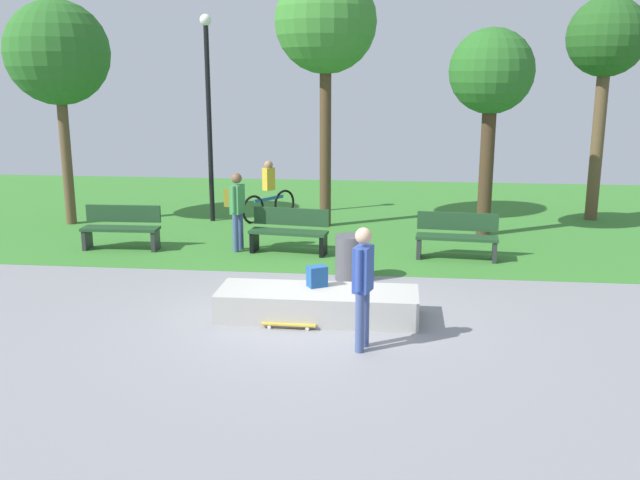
{
  "coord_description": "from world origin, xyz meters",
  "views": [
    {
      "loc": [
        1.26,
        -10.01,
        3.63
      ],
      "look_at": [
        0.1,
        0.37,
        1.14
      ],
      "focal_mm": 39.55,
      "sensor_mm": 36.0,
      "label": 1
    }
  ],
  "objects_px": {
    "skater_performing_trick": "(363,279)",
    "park_bench_far_left": "(122,227)",
    "skateboard_by_ledge": "(289,323)",
    "pedestrian_with_backpack": "(236,205)",
    "park_bench_by_oak": "(289,230)",
    "tree_tall_oak": "(58,54)",
    "tree_leaning_ash": "(491,76)",
    "backpack_on_ledge": "(317,276)",
    "lamp_post": "(208,101)",
    "tree_slender_maple": "(326,24)",
    "trash_bin": "(351,258)",
    "cyclist_on_bicycle": "(269,195)",
    "tree_broad_elm": "(606,42)",
    "concrete_ledge": "(318,304)",
    "park_bench_near_lamppost": "(457,235)"
  },
  "relations": [
    {
      "from": "park_bench_by_oak",
      "to": "tree_tall_oak",
      "type": "xyz_separation_m",
      "value": [
        -5.77,
        2.24,
        3.56
      ]
    },
    {
      "from": "tree_slender_maple",
      "to": "lamp_post",
      "type": "bearing_deg",
      "value": 174.31
    },
    {
      "from": "park_bench_by_oak",
      "to": "tree_leaning_ash",
      "type": "xyz_separation_m",
      "value": [
        4.15,
        2.11,
        3.08
      ]
    },
    {
      "from": "park_bench_far_left",
      "to": "cyclist_on_bicycle",
      "type": "relative_size",
      "value": 1.06
    },
    {
      "from": "concrete_ledge",
      "to": "tree_leaning_ash",
      "type": "height_order",
      "value": "tree_leaning_ash"
    },
    {
      "from": "tree_leaning_ash",
      "to": "park_bench_by_oak",
      "type": "bearing_deg",
      "value": -153.07
    },
    {
      "from": "skateboard_by_ledge",
      "to": "tree_tall_oak",
      "type": "height_order",
      "value": "tree_tall_oak"
    },
    {
      "from": "skateboard_by_ledge",
      "to": "park_bench_near_lamppost",
      "type": "height_order",
      "value": "park_bench_near_lamppost"
    },
    {
      "from": "park_bench_near_lamppost",
      "to": "skateboard_by_ledge",
      "type": "bearing_deg",
      "value": -122.7
    },
    {
      "from": "skater_performing_trick",
      "to": "pedestrian_with_backpack",
      "type": "distance_m",
      "value": 5.84
    },
    {
      "from": "backpack_on_ledge",
      "to": "tree_leaning_ash",
      "type": "xyz_separation_m",
      "value": [
        3.15,
        5.79,
        2.96
      ]
    },
    {
      "from": "tree_tall_oak",
      "to": "cyclist_on_bicycle",
      "type": "distance_m",
      "value": 5.94
    },
    {
      "from": "tree_slender_maple",
      "to": "skater_performing_trick",
      "type": "bearing_deg",
      "value": -80.42
    },
    {
      "from": "park_bench_by_oak",
      "to": "cyclist_on_bicycle",
      "type": "relative_size",
      "value": 1.08
    },
    {
      "from": "tree_tall_oak",
      "to": "pedestrian_with_backpack",
      "type": "height_order",
      "value": "tree_tall_oak"
    },
    {
      "from": "skateboard_by_ledge",
      "to": "cyclist_on_bicycle",
      "type": "xyz_separation_m",
      "value": [
        -1.69,
        7.64,
        0.57
      ]
    },
    {
      "from": "park_bench_far_left",
      "to": "tree_leaning_ash",
      "type": "bearing_deg",
      "value": 15.76
    },
    {
      "from": "skateboard_by_ledge",
      "to": "pedestrian_with_backpack",
      "type": "relative_size",
      "value": 0.49
    },
    {
      "from": "park_bench_far_left",
      "to": "lamp_post",
      "type": "xyz_separation_m",
      "value": [
        1.14,
        3.03,
        2.48
      ]
    },
    {
      "from": "skater_performing_trick",
      "to": "park_bench_far_left",
      "type": "bearing_deg",
      "value": 136.92
    },
    {
      "from": "park_bench_near_lamppost",
      "to": "tree_tall_oak",
      "type": "bearing_deg",
      "value": 165.65
    },
    {
      "from": "skater_performing_trick",
      "to": "park_bench_far_left",
      "type": "relative_size",
      "value": 1.04
    },
    {
      "from": "lamp_post",
      "to": "trash_bin",
      "type": "bearing_deg",
      "value": -51.27
    },
    {
      "from": "skateboard_by_ledge",
      "to": "cyclist_on_bicycle",
      "type": "distance_m",
      "value": 7.84
    },
    {
      "from": "lamp_post",
      "to": "backpack_on_ledge",
      "type": "bearing_deg",
      "value": -62.84
    },
    {
      "from": "park_bench_far_left",
      "to": "park_bench_by_oak",
      "type": "relative_size",
      "value": 0.98
    },
    {
      "from": "concrete_ledge",
      "to": "pedestrian_with_backpack",
      "type": "distance_m",
      "value": 4.53
    },
    {
      "from": "tree_leaning_ash",
      "to": "tree_broad_elm",
      "type": "bearing_deg",
      "value": 35.62
    },
    {
      "from": "lamp_post",
      "to": "pedestrian_with_backpack",
      "type": "relative_size",
      "value": 3.04
    },
    {
      "from": "tree_broad_elm",
      "to": "skateboard_by_ledge",
      "type": "bearing_deg",
      "value": -126.88
    },
    {
      "from": "park_bench_far_left",
      "to": "tree_leaning_ash",
      "type": "distance_m",
      "value": 8.58
    },
    {
      "from": "park_bench_far_left",
      "to": "park_bench_by_oak",
      "type": "distance_m",
      "value": 3.55
    },
    {
      "from": "backpack_on_ledge",
      "to": "pedestrian_with_backpack",
      "type": "bearing_deg",
      "value": 89.3
    },
    {
      "from": "park_bench_by_oak",
      "to": "lamp_post",
      "type": "xyz_separation_m",
      "value": [
        -2.41,
        2.97,
        2.48
      ]
    },
    {
      "from": "tree_leaning_ash",
      "to": "backpack_on_ledge",
      "type": "bearing_deg",
      "value": -118.59
    },
    {
      "from": "park_bench_by_oak",
      "to": "tree_slender_maple",
      "type": "height_order",
      "value": "tree_slender_maple"
    },
    {
      "from": "park_bench_far_left",
      "to": "trash_bin",
      "type": "xyz_separation_m",
      "value": [
        4.94,
        -1.71,
        -0.08
      ]
    },
    {
      "from": "skateboard_by_ledge",
      "to": "tree_tall_oak",
      "type": "bearing_deg",
      "value": 134.38
    },
    {
      "from": "cyclist_on_bicycle",
      "to": "tree_leaning_ash",
      "type": "bearing_deg",
      "value": -12.95
    },
    {
      "from": "skateboard_by_ledge",
      "to": "skater_performing_trick",
      "type": "bearing_deg",
      "value": -32.37
    },
    {
      "from": "backpack_on_ledge",
      "to": "park_bench_by_oak",
      "type": "distance_m",
      "value": 3.81
    },
    {
      "from": "park_bench_by_oak",
      "to": "cyclist_on_bicycle",
      "type": "distance_m",
      "value": 3.46
    },
    {
      "from": "skater_performing_trick",
      "to": "park_bench_near_lamppost",
      "type": "bearing_deg",
      "value": 71.82
    },
    {
      "from": "backpack_on_ledge",
      "to": "pedestrian_with_backpack",
      "type": "xyz_separation_m",
      "value": [
        -2.11,
        3.73,
        0.38
      ]
    },
    {
      "from": "tree_leaning_ash",
      "to": "trash_bin",
      "type": "relative_size",
      "value": 5.68
    },
    {
      "from": "skateboard_by_ledge",
      "to": "lamp_post",
      "type": "bearing_deg",
      "value": 112.83
    },
    {
      "from": "skater_performing_trick",
      "to": "trash_bin",
      "type": "xyz_separation_m",
      "value": [
        -0.37,
        3.26,
        -0.57
      ]
    },
    {
      "from": "tree_tall_oak",
      "to": "tree_leaning_ash",
      "type": "distance_m",
      "value": 9.94
    },
    {
      "from": "park_bench_by_oak",
      "to": "concrete_ledge",
      "type": "bearing_deg",
      "value": -75.07
    },
    {
      "from": "tree_tall_oak",
      "to": "pedestrian_with_backpack",
      "type": "bearing_deg",
      "value": -25.14
    }
  ]
}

